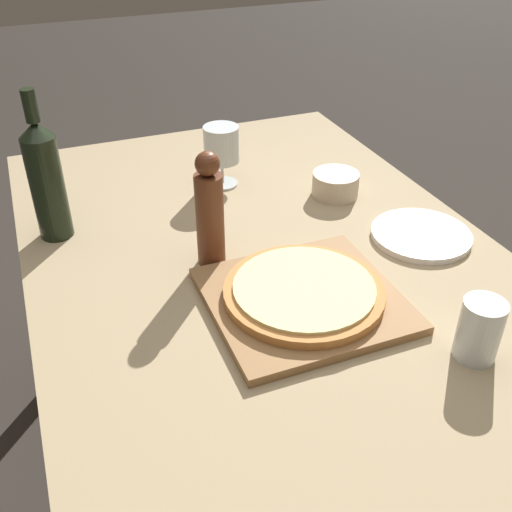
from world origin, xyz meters
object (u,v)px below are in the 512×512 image
Objects in this scene: pepper_mill at (210,212)px; small_bowl at (335,184)px; wine_bottle at (46,179)px; wine_glass at (221,146)px; pizza at (305,291)px.

pepper_mill reaches higher than small_bowl.
wine_bottle is 2.12× the size of wine_glass.
wine_glass is (0.02, 0.52, 0.07)m from pizza.
pepper_mill is at bearing 120.90° from pizza.
pepper_mill is (-0.12, 0.19, 0.09)m from pizza.
wine_bottle reaches higher than wine_glass.
pizza is 1.22× the size of pepper_mill.
wine_bottle is at bearing 133.37° from pizza.
pepper_mill is 2.15× the size of small_bowl.
wine_glass reaches higher than pizza.
wine_glass is (0.42, 0.10, -0.03)m from wine_bottle.
pepper_mill is at bearing -38.85° from wine_bottle.
pizza is 1.94× the size of wine_glass.
pizza is at bearing -125.18° from small_bowl.
wine_glass is at bearing 12.96° from wine_bottle.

